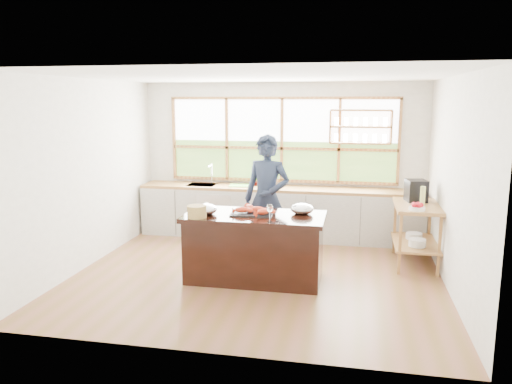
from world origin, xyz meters
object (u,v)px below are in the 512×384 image
(cook, at_px, (267,199))
(wicker_basket, at_px, (197,212))
(island, at_px, (255,247))
(espresso_machine, at_px, (416,191))

(cook, height_order, wicker_basket, cook)
(island, relative_size, wicker_basket, 7.44)
(island, distance_m, wicker_basket, 0.93)
(cook, relative_size, espresso_machine, 5.87)
(island, height_order, wicker_basket, wicker_basket)
(espresso_machine, distance_m, wicker_basket, 3.32)
(cook, bearing_deg, espresso_machine, 24.12)
(wicker_basket, bearing_deg, island, 24.21)
(cook, bearing_deg, island, -81.11)
(wicker_basket, bearing_deg, cook, 57.34)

